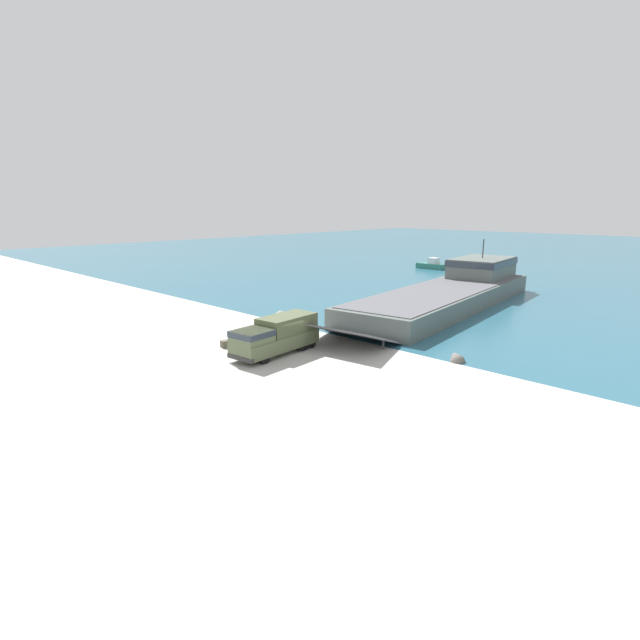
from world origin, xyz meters
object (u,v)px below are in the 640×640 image
at_px(soldier_on_ramp, 266,330).
at_px(mooring_bollard, 383,344).
at_px(cargo_crate, 225,344).
at_px(military_truck, 276,335).
at_px(moored_boat_a, 432,265).
at_px(landing_craft, 453,290).

relative_size(soldier_on_ramp, mooring_bollard, 2.16).
bearing_deg(cargo_crate, military_truck, 21.73).
bearing_deg(mooring_bollard, cargo_crate, -138.54).
xyz_separation_m(moored_boat_a, cargo_crate, (15.38, -56.16, -0.38)).
bearing_deg(landing_craft, mooring_bollard, -82.01).
xyz_separation_m(soldier_on_ramp, moored_boat_a, (-16.40, 52.71, -0.36)).
bearing_deg(moored_boat_a, landing_craft, -143.34).
relative_size(landing_craft, mooring_bollard, 49.36).
bearing_deg(cargo_crate, moored_boat_a, 105.31).
xyz_separation_m(military_truck, soldier_on_ramp, (-3.25, 1.75, -0.45)).
height_order(landing_craft, cargo_crate, landing_craft).
bearing_deg(soldier_on_ramp, mooring_bollard, 77.22).
distance_m(soldier_on_ramp, mooring_bollard, 9.85).
bearing_deg(mooring_bollard, moored_boat_a, 117.53).
height_order(landing_craft, military_truck, landing_craft).
relative_size(military_truck, soldier_on_ramp, 4.43).
distance_m(moored_boat_a, cargo_crate, 58.22).
bearing_deg(landing_craft, moored_boat_a, 118.75).
height_order(military_truck, mooring_bollard, military_truck).
xyz_separation_m(landing_craft, mooring_bollard, (5.61, -20.96, -1.18)).
height_order(moored_boat_a, mooring_bollard, moored_boat_a).
bearing_deg(military_truck, cargo_crate, -73.64).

